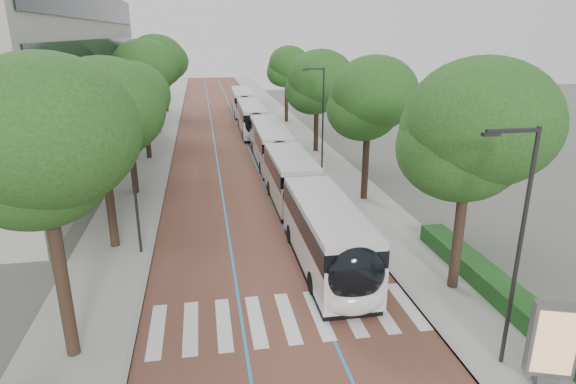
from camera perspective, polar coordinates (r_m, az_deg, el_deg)
The scene contains 20 objects.
ground at distance 18.69m, azimuth -0.10°, elevation -16.40°, with size 160.00×160.00×0.00m, color #51544C.
road at distance 56.21m, azimuth -7.29°, elevation 7.27°, with size 11.00×140.00×0.02m, color brown.
sidewalk_left at distance 56.34m, azimuth -14.98°, elevation 6.87°, with size 4.00×140.00×0.12m, color gray.
sidewalk_right at distance 57.05m, azimuth 0.31°, elevation 7.63°, with size 4.00×140.00×0.12m, color gray.
kerb_left at distance 56.21m, azimuth -13.04°, elevation 7.00°, with size 0.20×140.00×0.14m, color gray.
kerb_right at distance 56.74m, azimuth -1.59°, elevation 7.56°, with size 0.20×140.00×0.14m, color gray.
zebra_crossing at distance 19.52m, azimuth -0.04°, elevation -14.63°, with size 10.55×3.60×0.01m.
lane_line_left at distance 56.15m, azimuth -8.93°, elevation 7.20°, with size 0.12×126.00×0.01m, color #2683C1.
lane_line_right at distance 56.30m, azimuth -5.65°, elevation 7.36°, with size 0.12×126.00×0.01m, color #2683C1.
hedge at distance 21.68m, azimuth 24.83°, elevation -11.38°, with size 1.20×14.00×0.80m, color #143C16.
streetlight_near at distance 16.35m, azimuth 25.47°, elevation -4.43°, with size 1.82×0.20×8.00m.
streetlight_far at distance 38.71m, azimuth 3.92°, elevation 9.62°, with size 1.82×0.20×8.00m.
lamp_post_left at distance 24.27m, azimuth -17.87°, elevation 1.83°, with size 0.14×0.14×8.00m, color #28282A.
trees_left at distance 43.42m, azimuth -16.90°, elevation 12.55°, with size 6.22×60.84×9.99m.
trees_right at distance 36.66m, azimuth 6.50°, elevation 11.67°, with size 6.05×47.43×9.30m.
lead_bus at distance 26.11m, azimuth 2.49°, elevation -1.90°, with size 2.64×18.41×3.20m.
bus_queued_0 at distance 41.05m, azimuth -2.06°, elevation 5.61°, with size 2.82×12.45×3.20m.
bus_queued_1 at distance 53.99m, azimuth -4.34°, elevation 8.65°, with size 2.78×12.45×3.20m.
bus_queued_2 at distance 67.49m, azimuth -5.42°, elevation 10.56°, with size 2.91×12.47×3.20m.
ad_panel at distance 17.35m, azimuth 28.87°, elevation -15.48°, with size 1.45×0.83×2.91m.
Camera 1 is at (-2.67, -15.13, 10.64)m, focal length 30.00 mm.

